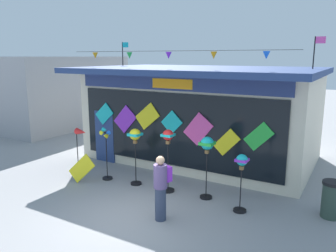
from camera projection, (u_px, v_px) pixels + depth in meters
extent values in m
plane|color=gray|center=(131.00, 217.00, 8.65)|extent=(80.00, 80.00, 0.00)
cube|color=beige|center=(203.00, 115.00, 13.52)|extent=(8.44, 4.87, 3.46)
cube|color=navy|center=(198.00, 70.00, 12.69)|extent=(8.84, 5.95, 0.20)
cube|color=navy|center=(173.00, 84.00, 11.13)|extent=(7.77, 0.08, 0.46)
cube|color=orange|center=(172.00, 84.00, 11.11)|extent=(1.52, 0.04, 0.32)
cube|color=black|center=(173.00, 130.00, 11.46)|extent=(7.60, 0.06, 2.51)
cube|color=navy|center=(105.00, 137.00, 13.08)|extent=(0.90, 0.07, 2.00)
cube|color=#19B7BC|center=(104.00, 114.00, 12.81)|extent=(0.89, 0.03, 0.87)
cube|color=purple|center=(125.00, 119.00, 12.35)|extent=(1.05, 0.03, 1.07)
cube|color=yellow|center=(147.00, 116.00, 11.82)|extent=(1.04, 0.03, 1.00)
cube|color=#19B7BC|center=(172.00, 122.00, 11.35)|extent=(0.84, 0.03, 0.84)
cube|color=#EA4CA3|center=(198.00, 129.00, 10.89)|extent=(1.08, 0.03, 1.12)
cube|color=yellow|center=(227.00, 142.00, 10.47)|extent=(0.89, 0.03, 0.91)
cube|color=green|center=(259.00, 137.00, 9.92)|extent=(0.92, 0.03, 0.92)
cylinder|color=black|center=(169.00, 51.00, 10.70)|extent=(8.10, 0.01, 0.01)
cone|color=orange|center=(95.00, 56.00, 12.26)|extent=(0.20, 0.20, 0.22)
cone|color=green|center=(130.00, 55.00, 11.49)|extent=(0.20, 0.20, 0.22)
cone|color=purple|center=(169.00, 55.00, 10.72)|extent=(0.20, 0.20, 0.22)
cone|color=orange|center=(214.00, 55.00, 9.96)|extent=(0.20, 0.20, 0.22)
cone|color=blue|center=(266.00, 55.00, 9.19)|extent=(0.20, 0.20, 0.22)
cylinder|color=black|center=(123.00, 54.00, 14.98)|extent=(0.04, 0.04, 1.03)
cube|color=#19B7BC|center=(125.00, 45.00, 14.82)|extent=(0.32, 0.02, 0.22)
cylinder|color=black|center=(314.00, 53.00, 11.06)|extent=(0.04, 0.04, 1.05)
cube|color=#EA4CA3|center=(320.00, 40.00, 10.90)|extent=(0.32, 0.02, 0.22)
cylinder|color=black|center=(79.00, 170.00, 12.09)|extent=(0.35, 0.35, 0.06)
cylinder|color=black|center=(78.00, 151.00, 11.95)|extent=(0.03, 0.03, 1.48)
cone|color=red|center=(81.00, 132.00, 11.68)|extent=(0.49, 0.27, 0.23)
cylinder|color=purple|center=(76.00, 131.00, 11.80)|extent=(0.03, 0.16, 0.16)
cylinder|color=black|center=(108.00, 178.00, 11.32)|extent=(0.34, 0.34, 0.06)
cylinder|color=black|center=(107.00, 156.00, 11.17)|extent=(0.03, 0.03, 1.61)
cylinder|color=black|center=(105.00, 133.00, 10.97)|extent=(0.06, 0.04, 0.06)
cone|color=blue|center=(107.00, 133.00, 10.92)|extent=(0.15, 0.16, 0.15)
cone|color=#19B7BC|center=(105.00, 130.00, 10.95)|extent=(0.16, 0.15, 0.15)
cone|color=yellow|center=(103.00, 132.00, 11.02)|extent=(0.15, 0.16, 0.15)
cone|color=yellow|center=(105.00, 136.00, 10.99)|extent=(0.16, 0.15, 0.15)
cylinder|color=black|center=(136.00, 183.00, 10.86)|extent=(0.36, 0.36, 0.06)
cylinder|color=black|center=(136.00, 162.00, 10.72)|extent=(0.03, 0.03, 1.48)
sphere|color=yellow|center=(135.00, 134.00, 10.53)|extent=(0.36, 0.36, 0.36)
cube|color=#19B7BC|center=(135.00, 134.00, 10.53)|extent=(0.37, 0.37, 0.08)
cube|color=brown|center=(135.00, 142.00, 10.58)|extent=(0.10, 0.10, 0.10)
cylinder|color=black|center=(168.00, 190.00, 10.30)|extent=(0.39, 0.39, 0.06)
cylinder|color=black|center=(168.00, 166.00, 10.14)|extent=(0.03, 0.03, 1.61)
sphere|color=red|center=(168.00, 135.00, 9.95)|extent=(0.33, 0.33, 0.33)
cube|color=#19B7BC|center=(168.00, 135.00, 9.95)|extent=(0.34, 0.34, 0.07)
cube|color=brown|center=(168.00, 142.00, 9.99)|extent=(0.10, 0.10, 0.10)
cylinder|color=black|center=(206.00, 197.00, 9.80)|extent=(0.35, 0.35, 0.06)
cylinder|color=black|center=(206.00, 174.00, 9.66)|extent=(0.03, 0.03, 1.47)
sphere|color=#19B7BC|center=(207.00, 143.00, 9.47)|extent=(0.38, 0.38, 0.38)
cube|color=green|center=(207.00, 143.00, 9.47)|extent=(0.39, 0.39, 0.08)
cube|color=brown|center=(207.00, 152.00, 9.52)|extent=(0.10, 0.10, 0.10)
cylinder|color=black|center=(240.00, 210.00, 8.96)|extent=(0.35, 0.35, 0.06)
cylinder|color=black|center=(241.00, 189.00, 8.84)|extent=(0.03, 0.03, 1.28)
sphere|color=#19B7BC|center=(242.00, 160.00, 8.67)|extent=(0.30, 0.30, 0.30)
cube|color=purple|center=(242.00, 160.00, 8.67)|extent=(0.31, 0.31, 0.07)
cube|color=brown|center=(242.00, 168.00, 8.72)|extent=(0.10, 0.10, 0.10)
cylinder|color=#333D56|center=(160.00, 204.00, 8.42)|extent=(0.28, 0.28, 0.86)
cylinder|color=#604C7F|center=(160.00, 176.00, 8.28)|extent=(0.34, 0.34, 0.60)
sphere|color=tan|center=(160.00, 160.00, 8.19)|extent=(0.22, 0.22, 0.22)
cube|color=purple|center=(167.00, 173.00, 8.39)|extent=(0.30, 0.24, 0.38)
cylinder|color=#2D4238|center=(331.00, 201.00, 8.56)|extent=(0.48, 0.48, 0.89)
cylinder|color=black|center=(333.00, 183.00, 8.46)|extent=(0.52, 0.52, 0.08)
cube|color=yellow|center=(82.00, 168.00, 10.88)|extent=(1.00, 0.21, 1.00)
cube|color=#99999E|center=(56.00, 91.00, 20.16)|extent=(5.05, 7.78, 4.06)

